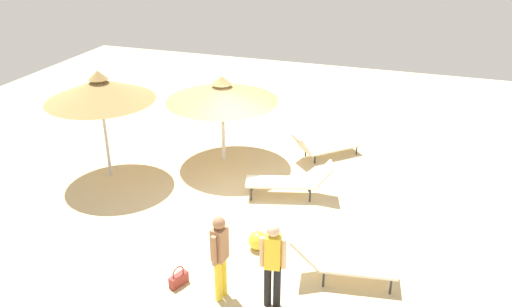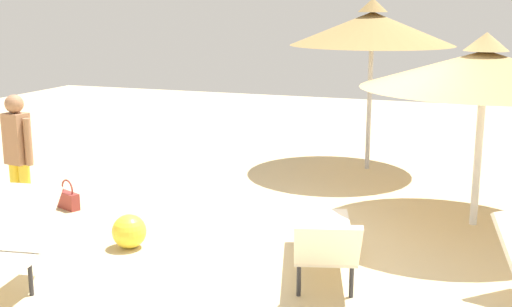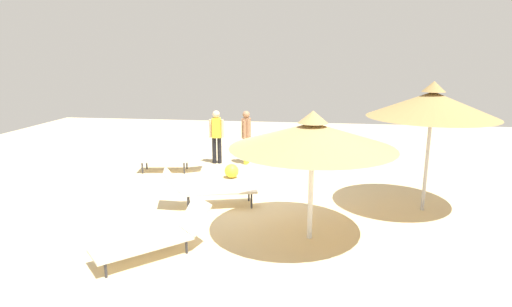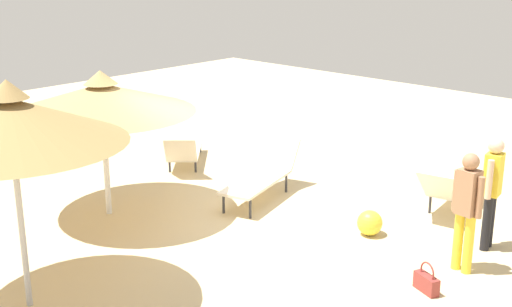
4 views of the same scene
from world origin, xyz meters
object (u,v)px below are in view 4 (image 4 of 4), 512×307
Objects in this scene: parasol_umbrella_edge at (102,98)px; lounge_chair_front at (184,150)px; beach_ball at (370,223)px; person_standing_center at (467,205)px; person_standing_far_left at (492,187)px; parasol_umbrella_far_right at (10,121)px; lounge_chair_near_left at (263,174)px; lounge_chair_near_right at (452,186)px; handbag at (426,282)px.

parasol_umbrella_edge is 1.59× the size of lounge_chair_front.
person_standing_center is at bearing 174.41° from beach_ball.
person_standing_far_left reaches higher than beach_ball.
parasol_umbrella_far_right is at bearing 58.23° from person_standing_far_left.
parasol_umbrella_edge reaches higher than person_standing_center.
parasol_umbrella_far_right reaches higher than lounge_chair_front.
lounge_chair_near_left is 2.30m from beach_ball.
person_standing_far_left is at bearing -176.15° from lounge_chair_front.
lounge_chair_near_left is (0.45, -4.72, -1.90)m from parasol_umbrella_far_right.
lounge_chair_front is 1.12× the size of person_standing_center.
lounge_chair_near_left is at bearing -120.72° from parasol_umbrella_edge.
beach_ball is at bearing 175.72° from lounge_chair_front.
person_standing_far_left reaches higher than lounge_chair_front.
lounge_chair_near_right is 2.28m from person_standing_center.
parasol_umbrella_far_right reaches higher than lounge_chair_near_left.
person_standing_center is at bearing 176.52° from lounge_chair_near_left.
lounge_chair_near_right is 5.22× the size of beach_ball.
lounge_chair_near_right is 1.22× the size of person_standing_far_left.
lounge_chair_front is 4.77× the size of beach_ball.
lounge_chair_near_right reaches higher than lounge_chair_near_left.
parasol_umbrella_edge is 7.22× the size of handbag.
lounge_chair_front is 1.12× the size of person_standing_far_left.
lounge_chair_near_left is at bearing -84.58° from parasol_umbrella_far_right.
parasol_umbrella_edge reaches higher than handbag.
handbag is at bearing 87.15° from person_standing_center.
lounge_chair_near_right is at bearing -135.94° from parasol_umbrella_edge.
handbag reaches higher than beach_ball.
person_standing_center is (-6.26, 0.51, 0.61)m from lounge_chair_front.
lounge_chair_near_left reaches higher than handbag.
parasol_umbrella_edge is at bearing 31.17° from beach_ball.
parasol_umbrella_edge is 1.06× the size of parasol_umbrella_far_right.
parasol_umbrella_far_right is (-1.80, 2.44, 0.38)m from parasol_umbrella_edge.
lounge_chair_front is (2.39, -0.27, -0.09)m from lounge_chair_near_left.
lounge_chair_near_right is 4.96× the size of handbag.
parasol_umbrella_edge reaches higher than beach_ball.
lounge_chair_near_left is 1.28× the size of person_standing_far_left.
person_standing_center reaches higher than beach_ball.
parasol_umbrella_edge is 4.60m from beach_ball.
person_standing_center is at bearing 94.74° from person_standing_far_left.
parasol_umbrella_far_right is at bearing 68.41° from beach_ball.
parasol_umbrella_edge reaches higher than lounge_chair_near_right.
parasol_umbrella_edge is at bearing 59.28° from lounge_chair_near_left.
beach_ball is (1.51, 0.77, -0.75)m from person_standing_far_left.
parasol_umbrella_edge reaches higher than lounge_chair_front.
lounge_chair_near_right is (-4.07, -3.94, -1.51)m from parasol_umbrella_edge.
handbag is (-3.38, -3.62, -2.19)m from parasol_umbrella_far_right.
parasol_umbrella_edge is 1.78× the size of person_standing_far_left.
lounge_chair_front reaches higher than handbag.
parasol_umbrella_far_right is 5.10m from lounge_chair_near_left.
person_standing_far_left is 1.85m from beach_ball.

